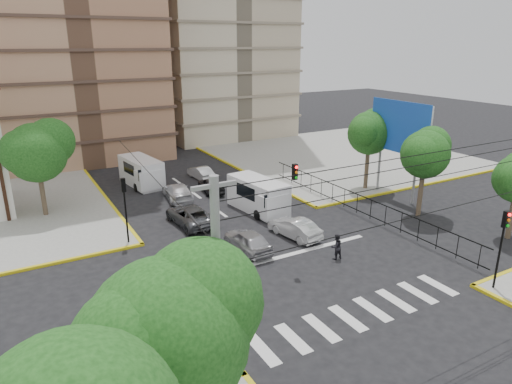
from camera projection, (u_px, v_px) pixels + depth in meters
ground at (292, 264)px, 27.44m from camera, size 160.00×160.00×0.00m
sidewalk_ne at (339, 156)px, 53.30m from camera, size 26.00×26.00×0.15m
crosswalk_stripes at (360, 314)px, 22.48m from camera, size 12.00×2.40×0.01m
stop_line at (282, 257)px, 28.43m from camera, size 13.00×0.40×0.01m
park_fence at (356, 215)px, 35.37m from camera, size 0.10×22.50×1.66m
billboard at (400, 129)px, 37.28m from camera, size 0.36×6.20×8.10m
tree_sw_near at (170, 330)px, 12.43m from camera, size 5.63×4.60×7.57m
tree_park_a at (426, 152)px, 33.66m from camera, size 4.41×3.60×6.83m
tree_park_c at (370, 131)px, 39.81m from camera, size 4.65×3.80×7.25m
tree_tudor at (37, 150)px, 33.45m from camera, size 5.39×4.40×7.43m
traffic_light_se at (502, 237)px, 23.68m from camera, size 0.28×0.22×4.40m
traffic_light_nw at (125, 200)px, 29.25m from camera, size 0.28×0.22×4.40m
traffic_light_hanging at (317, 179)px, 23.91m from camera, size 18.00×9.12×0.92m
utility_pole_sw at (218, 310)px, 14.29m from camera, size 1.40×0.28×9.00m
district_sign at (228, 373)px, 14.92m from camera, size 0.90×0.12×3.20m
van_right_lane at (260, 197)px, 35.66m from camera, size 2.86×5.86×2.54m
van_left_lane at (142, 173)px, 42.08m from camera, size 2.92×5.88×2.54m
car_silver_front_left at (248, 240)px, 29.05m from camera, size 1.85×4.23×1.42m
car_white_front_right at (295, 228)px, 31.09m from camera, size 2.06×4.28×1.35m
car_grey_mid_left at (190, 215)px, 33.30m from camera, size 2.65×5.19×1.40m
car_silver_rear_left at (178, 192)px, 38.52m from camera, size 2.57×5.00×1.39m
car_darkgrey_mid_right at (211, 185)px, 40.45m from camera, size 2.00×4.06×1.33m
car_white_rear_right at (201, 173)px, 44.45m from camera, size 1.47×3.82×1.24m
pedestrian_crosswalk at (336, 247)px, 27.92m from camera, size 0.81×0.64×1.63m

